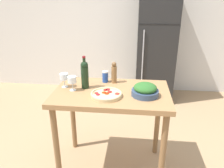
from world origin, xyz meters
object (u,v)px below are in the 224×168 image
wine_bottle (85,74)px  salt_canister (105,77)px  refrigerator (156,47)px  salad_bowl (145,90)px  pepper_mill (114,73)px  wine_glass_far (64,77)px  homemade_pizza (106,94)px  wine_glass_near (72,80)px

wine_bottle → salt_canister: wine_bottle is taller
refrigerator → salad_bowl: bearing=-97.1°
pepper_mill → wine_glass_far: bearing=-160.0°
homemade_pizza → refrigerator: bearing=73.6°
pepper_mill → homemade_pizza: size_ratio=0.79×
refrigerator → pepper_mill: bearing=-108.4°
wine_bottle → pepper_mill: wine_bottle is taller
refrigerator → wine_glass_far: bearing=-119.4°
refrigerator → homemade_pizza: refrigerator is taller
refrigerator → salad_bowl: refrigerator is taller
pepper_mill → salt_canister: (-0.10, 0.01, -0.05)m
salt_canister → wine_bottle: bearing=-134.4°
refrigerator → wine_bottle: size_ratio=5.84×
refrigerator → homemade_pizza: bearing=-106.4°
salad_bowl → salt_canister: salad_bowl is taller
salad_bowl → wine_glass_near: bearing=176.5°
refrigerator → salad_bowl: 1.96m
wine_glass_near → wine_bottle: bearing=34.3°
pepper_mill → wine_bottle: bearing=-147.4°
wine_glass_near → wine_glass_far: size_ratio=1.00×
pepper_mill → salad_bowl: 0.43m
wine_glass_near → salad_bowl: 0.69m
salt_canister → salad_bowl: bearing=-35.8°
wine_glass_far → wine_glass_near: bearing=-35.2°
refrigerator → wine_glass_near: size_ratio=13.35×
refrigerator → pepper_mill: (-0.55, -1.66, 0.08)m
salad_bowl → salt_canister: bearing=144.2°
refrigerator → salad_bowl: (-0.24, -1.95, 0.02)m
wine_bottle → salad_bowl: bearing=-11.2°
pepper_mill → homemade_pizza: (-0.04, -0.34, -0.09)m
pepper_mill → salt_canister: pepper_mill is taller
refrigerator → salt_canister: refrigerator is taller
salad_bowl → homemade_pizza: 0.36m
wine_glass_far → wine_bottle: bearing=0.3°
salad_bowl → salt_canister: (-0.41, 0.29, 0.01)m
wine_bottle → wine_glass_far: bearing=-179.7°
homemade_pizza → salt_canister: 0.36m
salt_canister → wine_glass_near: bearing=-138.3°
wine_glass_far → homemade_pizza: 0.48m
salt_canister → refrigerator: bearing=68.6°
wine_bottle → wine_glass_near: wine_bottle is taller
wine_glass_near → salad_bowl: (0.69, -0.04, -0.05)m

